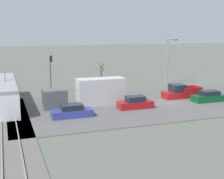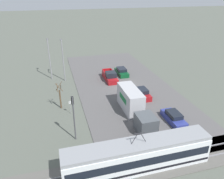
% 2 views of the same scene
% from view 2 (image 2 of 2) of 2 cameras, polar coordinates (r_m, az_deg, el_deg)
% --- Properties ---
extents(ground_plane, '(320.00, 320.00, 0.00)m').
position_cam_2_polar(ground_plane, '(41.91, 2.61, 1.22)').
color(ground_plane, '#565B51').
extents(road_surface, '(17.16, 41.64, 0.08)m').
position_cam_2_polar(road_surface, '(41.90, 2.61, 1.27)').
color(road_surface, '#565454').
rests_on(road_surface, ground).
extents(rail_bed, '(65.24, 4.40, 0.22)m').
position_cam_2_polar(rail_bed, '(26.09, 17.31, -16.76)').
color(rail_bed, '#5B5954').
rests_on(rail_bed, ground).
extents(light_rail_tram, '(15.14, 2.56, 4.31)m').
position_cam_2_polar(light_rail_tram, '(23.10, 6.75, -16.78)').
color(light_rail_tram, white).
rests_on(light_rail_tram, ground).
extents(box_truck, '(2.33, 10.36, 3.37)m').
position_cam_2_polar(box_truck, '(31.73, 5.63, -3.92)').
color(box_truck, '#4C5156').
rests_on(box_truck, ground).
extents(pickup_truck, '(2.04, 5.58, 1.95)m').
position_cam_2_polar(pickup_truck, '(43.59, -0.52, 3.38)').
color(pickup_truck, maroon).
rests_on(pickup_truck, ground).
extents(sedan_car_0, '(1.89, 4.63, 1.46)m').
position_cam_2_polar(sedan_car_0, '(46.58, 2.52, 4.64)').
color(sedan_car_0, '#0C4723').
rests_on(sedan_car_0, ground).
extents(sedan_car_1, '(1.78, 4.52, 1.41)m').
position_cam_2_polar(sedan_car_1, '(31.55, 15.80, -7.09)').
color(sedan_car_1, navy).
rests_on(sedan_car_1, ground).
extents(sedan_car_2, '(1.71, 4.32, 1.50)m').
position_cam_2_polar(sedan_car_2, '(37.28, 7.92, -1.01)').
color(sedan_car_2, maroon).
rests_on(sedan_car_2, ground).
extents(traffic_light_pole, '(0.28, 0.47, 5.80)m').
position_cam_2_polar(traffic_light_pole, '(25.95, -10.02, -6.05)').
color(traffic_light_pole, '#47474C').
rests_on(traffic_light_pole, ground).
extents(street_tree, '(1.03, 0.86, 4.33)m').
position_cam_2_polar(street_tree, '(33.97, -13.41, -1.82)').
color(street_tree, brown).
rests_on(street_tree, ground).
extents(street_lamp_near_crossing, '(0.36, 1.95, 7.97)m').
position_cam_2_polar(street_lamp_near_crossing, '(45.08, -16.05, 8.24)').
color(street_lamp_near_crossing, gray).
rests_on(street_lamp_near_crossing, ground).
extents(street_lamp_mid_block, '(0.36, 1.95, 8.07)m').
position_cam_2_polar(street_lamp_mid_block, '(43.44, -12.69, 8.06)').
color(street_lamp_mid_block, gray).
rests_on(street_lamp_mid_block, ground).
extents(no_parking_sign, '(0.32, 0.08, 2.08)m').
position_cam_2_polar(no_parking_sign, '(32.51, -10.87, -4.25)').
color(no_parking_sign, gray).
rests_on(no_parking_sign, ground).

